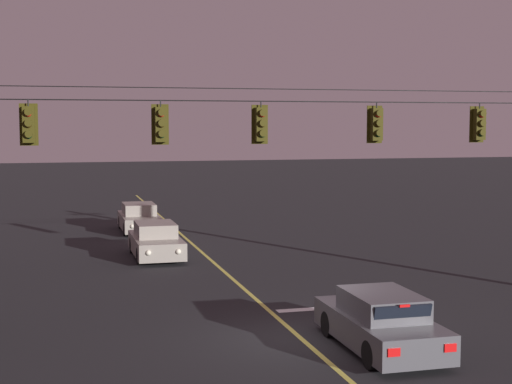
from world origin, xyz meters
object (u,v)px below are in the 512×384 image
traffic_light_centre (261,124)px  traffic_light_right_inner (377,124)px  car_oncoming_lead (156,241)px  traffic_light_leftmost (29,124)px  traffic_light_left_inner (161,124)px  car_oncoming_trailing (139,218)px  car_waiting_near_lane (381,323)px  traffic_light_rightmost (479,124)px

traffic_light_centre → traffic_light_right_inner: size_ratio=1.00×
traffic_light_centre → car_oncoming_lead: traffic_light_centre is taller
traffic_light_leftmost → traffic_light_left_inner: size_ratio=1.00×
traffic_light_right_inner → car_oncoming_lead: (-5.44, 9.12, -4.67)m
car_oncoming_trailing → car_waiting_near_lane: bearing=-81.1°
traffic_light_left_inner → traffic_light_rightmost: (9.84, 0.00, 0.00)m
car_oncoming_lead → car_oncoming_trailing: 7.56m
traffic_light_centre → car_oncoming_trailing: 17.41m
traffic_light_right_inner → car_waiting_near_lane: bearing=-111.9°
traffic_light_centre → traffic_light_rightmost: bearing=0.0°
traffic_light_left_inner → car_waiting_near_lane: (4.51, -4.75, -4.66)m
traffic_light_left_inner → car_oncoming_lead: size_ratio=0.28×
car_oncoming_lead → car_oncoming_trailing: size_ratio=1.00×
car_waiting_near_lane → car_oncoming_lead: same height
traffic_light_rightmost → car_oncoming_trailing: size_ratio=0.28×
traffic_light_leftmost → traffic_light_rightmost: size_ratio=1.00×
car_oncoming_lead → traffic_light_left_inner: bearing=-96.1°
traffic_light_left_inner → car_oncoming_lead: traffic_light_left_inner is taller
traffic_light_centre → car_oncoming_trailing: traffic_light_centre is taller
traffic_light_right_inner → traffic_light_left_inner: bearing=180.0°
traffic_light_rightmost → car_waiting_near_lane: (-5.33, -4.75, -4.66)m
traffic_light_leftmost → traffic_light_centre: 6.36m
car_waiting_near_lane → car_oncoming_lead: 14.32m
traffic_light_left_inner → traffic_light_right_inner: same height
traffic_light_rightmost → car_oncoming_trailing: traffic_light_rightmost is taller
traffic_light_centre → traffic_light_rightmost: same height
traffic_light_right_inner → car_waiting_near_lane: 6.93m
traffic_light_rightmost → traffic_light_right_inner: bearing=180.0°
traffic_light_centre → traffic_light_right_inner: bearing=0.0°
traffic_light_left_inner → traffic_light_centre: same height
traffic_light_leftmost → traffic_light_centre: bearing=0.0°
traffic_light_leftmost → car_oncoming_trailing: 17.93m
traffic_light_centre → traffic_light_leftmost: bearing=180.0°
traffic_light_leftmost → car_oncoming_lead: size_ratio=0.28×
traffic_light_right_inner → car_oncoming_trailing: size_ratio=0.28×
car_waiting_near_lane → car_oncoming_lead: (-3.52, 13.88, -0.00)m
traffic_light_centre → traffic_light_rightmost: size_ratio=1.00×
car_waiting_near_lane → traffic_light_centre: bearing=109.1°
traffic_light_centre → car_oncoming_lead: (-1.88, 9.12, -4.67)m
traffic_light_rightmost → car_waiting_near_lane: bearing=-138.3°
traffic_light_leftmost → car_oncoming_trailing: size_ratio=0.28×
traffic_light_left_inner → traffic_light_right_inner: size_ratio=1.00×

